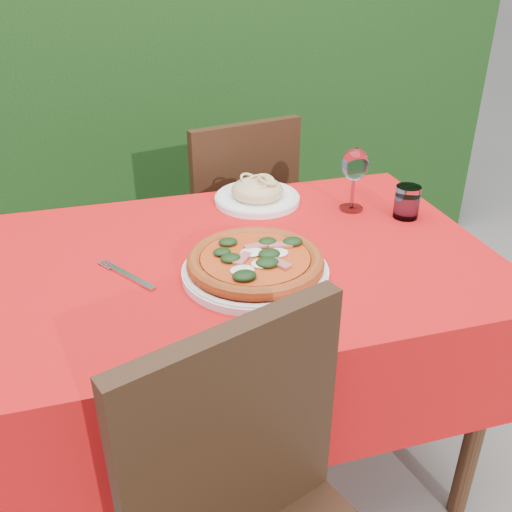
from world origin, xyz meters
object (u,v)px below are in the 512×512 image
object	(u,v)px
pizza_plate	(255,265)
pasta_plate	(257,194)
wine_glass	(355,167)
fork	(132,277)
water_glass	(407,203)
chair_far	(235,217)

from	to	relation	value
pizza_plate	pasta_plate	distance (m)	0.44
pasta_plate	wine_glass	size ratio (longest dim) A/B	1.37
wine_glass	fork	size ratio (longest dim) A/B	0.88
water_glass	pasta_plate	bearing A→B (deg)	149.82
chair_far	water_glass	xyz separation A→B (m)	(0.36, -0.60, 0.27)
chair_far	pizza_plate	world-z (taller)	chair_far
chair_far	fork	size ratio (longest dim) A/B	4.25
pizza_plate	chair_far	bearing A→B (deg)	79.67
pizza_plate	wine_glass	world-z (taller)	wine_glass
chair_far	water_glass	distance (m)	0.75
fork	pasta_plate	bearing A→B (deg)	7.81
wine_glass	pizza_plate	bearing A→B (deg)	-142.57
pasta_plate	wine_glass	world-z (taller)	wine_glass
chair_far	pasta_plate	world-z (taller)	chair_far
chair_far	water_glass	size ratio (longest dim) A/B	9.71
wine_glass	fork	world-z (taller)	wine_glass
chair_far	pasta_plate	size ratio (longest dim) A/B	3.52
chair_far	wine_glass	xyz separation A→B (m)	(0.23, -0.51, 0.36)
chair_far	pizza_plate	distance (m)	0.85
pasta_plate	fork	world-z (taller)	pasta_plate
pasta_plate	fork	bearing A→B (deg)	-139.19
pizza_plate	water_glass	size ratio (longest dim) A/B	4.33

